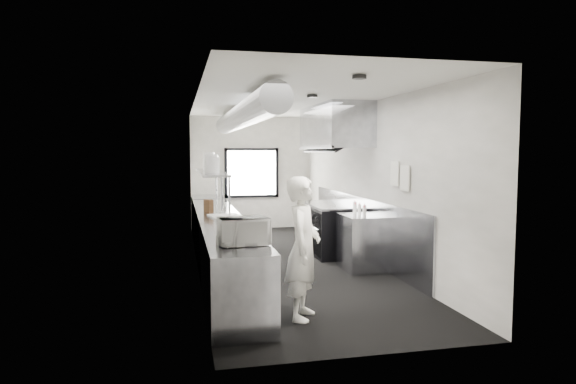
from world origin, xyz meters
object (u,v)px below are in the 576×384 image
exhaust_hood (334,127)px  squeeze_bottle_d (355,209)px  pass_shelf (211,173)px  far_work_table (208,216)px  range (331,228)px  line_cook (303,248)px  microwave (244,231)px  deli_tub_a (222,240)px  knife_block (209,206)px  plate_stack_c (212,163)px  squeeze_bottle_e (355,208)px  plate_stack_d (209,161)px  small_plate (237,227)px  cutting_board (227,216)px  squeeze_bottle_b (364,211)px  prep_counter (221,246)px  bottle_station (363,242)px  squeeze_bottle_c (359,210)px  deli_tub_b (224,234)px  plate_stack_a (213,165)px  squeeze_bottle_a (364,212)px  plate_stack_b (212,163)px

exhaust_hood → squeeze_bottle_d: exhaust_hood is taller
pass_shelf → far_work_table: 2.45m
range → line_cook: (-1.43, -3.51, 0.36)m
microwave → deli_tub_a: bearing=152.4°
knife_block → plate_stack_c: (0.12, 0.94, 0.72)m
squeeze_bottle_e → microwave: bearing=-132.6°
plate_stack_d → pass_shelf: bearing=-90.3°
deli_tub_a → small_plate: (0.31, 1.16, -0.04)m
far_work_table → cutting_board: (0.10, -3.67, 0.46)m
plate_stack_c → squeeze_bottle_b: size_ratio=1.76×
prep_counter → squeeze_bottle_e: (2.26, 0.06, 0.55)m
cutting_board → plate_stack_c: bearing=94.1°
bottle_station → small_plate: bearing=-158.0°
cutting_board → squeeze_bottle_c: bearing=-5.2°
knife_block → plate_stack_d: size_ratio=0.62×
microwave → plate_stack_c: size_ratio=1.63×
squeeze_bottle_c → line_cook: bearing=-124.9°
line_cook → deli_tub_b: line_cook is taller
plate_stack_a → squeeze_bottle_c: bearing=-21.3°
far_work_table → microwave: bearing=-89.4°
far_work_table → range: bearing=-48.8°
prep_counter → deli_tub_b: 1.94m
far_work_table → plate_stack_a: size_ratio=4.37×
cutting_board → knife_block: size_ratio=2.99×
cutting_board → line_cook: bearing=-74.2°
range → small_plate: bearing=-132.1°
small_plate → deli_tub_a: bearing=-104.9°
plate_stack_c → squeeze_bottle_c: 3.03m
microwave → plate_stack_c: (-0.08, 4.02, 0.67)m
far_work_table → squeeze_bottle_d: size_ratio=7.25×
knife_block → cutting_board: bearing=-96.0°
prep_counter → line_cook: 2.46m
plate_stack_d → bottle_station: bearing=-47.4°
plate_stack_a → cutting_board: bearing=-76.7°
pass_shelf → plate_stack_d: 0.87m
plate_stack_a → plate_stack_c: size_ratio=0.88×
prep_counter → pass_shelf: 1.85m
plate_stack_a → squeeze_bottle_a: bearing=-27.4°
plate_stack_a → squeeze_bottle_b: plate_stack_a is taller
exhaust_hood → small_plate: (-2.11, -2.27, -1.48)m
range → squeeze_bottle_c: (0.06, -1.37, 0.52)m
plate_stack_d → far_work_table: bearing=88.5°
plate_stack_c → plate_stack_b: bearing=-93.9°
line_cook → far_work_table: bearing=31.9°
far_work_table → small_plate: 4.80m
cutting_board → plate_stack_a: 1.08m
prep_counter → squeeze_bottle_d: size_ratio=36.23×
cutting_board → squeeze_bottle_a: bearing=-12.7°
bottle_station → plate_stack_b: size_ratio=2.96×
exhaust_hood → squeeze_bottle_e: size_ratio=11.52×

